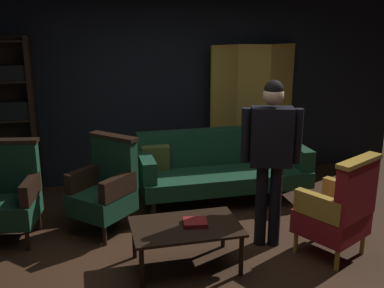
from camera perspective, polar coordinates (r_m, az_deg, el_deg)
ground_plane at (r=4.53m, az=2.49°, el=-14.39°), size 10.00×10.00×0.00m
back_wall at (r=6.36m, az=-3.57°, el=7.86°), size 7.20×0.10×2.80m
folding_screen at (r=6.58m, az=7.61°, el=4.35°), size 1.31×0.24×1.90m
velvet_couch at (r=5.76m, az=3.78°, el=-2.70°), size 2.12×0.78×0.88m
coffee_table at (r=4.26m, az=-0.78°, el=-10.74°), size 1.00×0.64×0.42m
armchair_gilt_accent at (r=4.61m, az=17.92°, el=-7.85°), size 0.78×0.78×1.04m
armchair_wing_left at (r=5.11m, az=-21.98°, el=-5.89°), size 0.67×0.66×1.04m
armchair_wing_right at (r=5.01m, az=-10.82°, el=-5.37°), size 0.82×0.82×1.04m
standing_figure at (r=4.49m, az=9.88°, el=-0.64°), size 0.57×0.32×1.70m
book_red_leather at (r=4.25m, az=0.39°, el=-9.83°), size 0.24×0.22×0.04m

